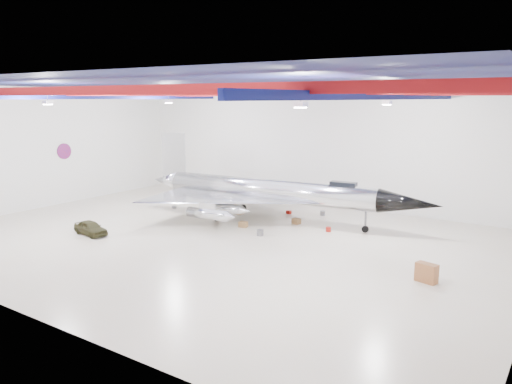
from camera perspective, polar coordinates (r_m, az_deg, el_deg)
The scene contains 16 objects.
floor at distance 36.13m, azimuth -4.54°, elevation -5.40°, with size 40.00×40.00×0.00m, color beige.
wall_back at distance 47.59m, azimuth 6.67°, elevation 5.21°, with size 40.00×40.00×0.00m, color silver.
wall_left at distance 49.91m, azimuth -23.03°, elevation 4.68°, with size 30.00×30.00×0.00m, color silver.
ceiling at distance 34.73m, azimuth -4.81°, elevation 12.32°, with size 40.00×40.00×0.00m, color #0A0F38.
ceiling_structure at distance 34.72m, azimuth -4.79°, elevation 11.20°, with size 39.50×29.50×1.08m.
wall_roundel at distance 51.02m, azimuth -21.08°, elevation 4.37°, with size 1.50×1.50×0.10m, color #B21414.
jet_aircraft at distance 41.03m, azimuth 1.35°, elevation -0.14°, with size 25.50×16.00×6.95m.
jeep at distance 38.98m, azimuth -18.38°, elevation -3.91°, with size 1.25×3.11×1.06m, color #313018.
desk at distance 29.31m, azimuth 18.91°, elevation -8.73°, with size 1.17×0.58×1.07m, color brown.
toolbox_red at distance 43.88m, azimuth 3.76°, elevation -2.31°, with size 0.40×0.32×0.28m, color maroon.
engine_drum at distance 36.88m, azimuth 0.48°, elevation -4.67°, with size 0.50×0.50×0.45m, color #59595B.
parts_bin at distance 40.43m, azimuth 4.63°, elevation -3.34°, with size 0.62×0.50×0.43m, color olive.
crate_small at distance 46.51m, azimuth -9.34°, elevation -1.70°, with size 0.34×0.27×0.24m, color #59595B.
tool_chest at distance 38.36m, azimuth 8.27°, elevation -4.25°, with size 0.39×0.39×0.35m, color maroon.
oil_barrel at distance 39.26m, azimuth -1.48°, elevation -3.73°, with size 0.63×0.50×0.44m, color olive.
spares_box at distance 43.52m, azimuth 7.61°, elevation -2.41°, with size 0.43×0.43×0.39m, color #59595B.
Camera 1 is at (21.63, -27.15, 10.00)m, focal length 35.00 mm.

